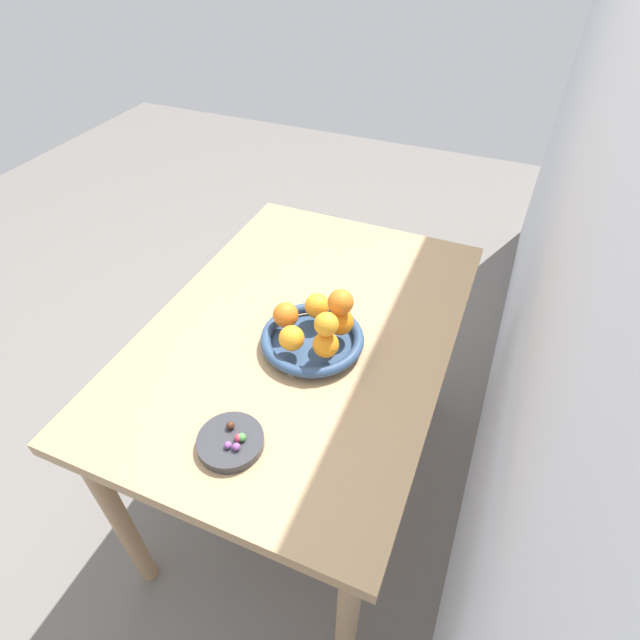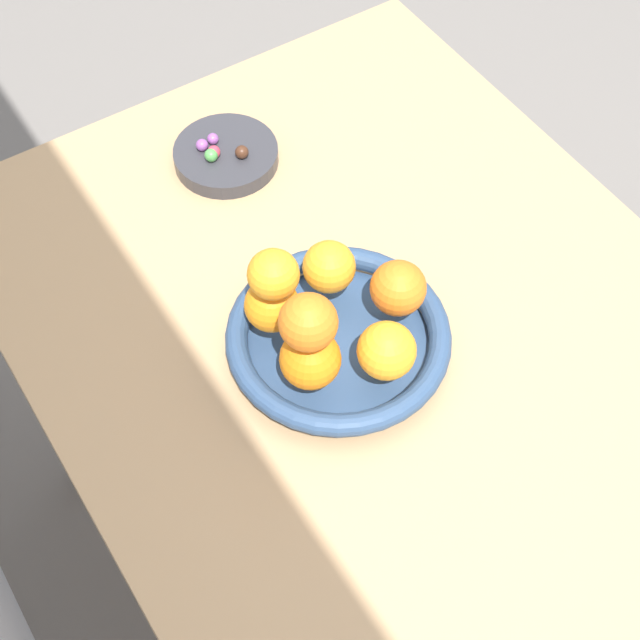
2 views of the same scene
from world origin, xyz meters
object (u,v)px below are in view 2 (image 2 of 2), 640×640
Objects in this scene: orange_1 at (310,359)px; orange_5 at (308,322)px; dining_table at (398,402)px; candy_ball_0 at (240,153)px; orange_0 at (272,305)px; orange_3 at (398,288)px; fruit_bowl at (338,339)px; candy_ball_3 at (202,145)px; orange_4 at (329,267)px; orange_6 at (273,274)px; orange_2 at (387,351)px; candy_ball_2 at (211,155)px; candy_dish at (226,155)px; candy_ball_1 at (214,152)px; candy_ball_4 at (213,139)px.

orange_1 is 1.08× the size of orange_5.
candy_ball_0 reaches higher than dining_table.
orange_0 is 0.14m from orange_3.
fruit_bowl reaches higher than candy_ball_3.
orange_0 and orange_4 have the same top height.
orange_1 is 1.18× the size of orange_6.
orange_1 is at bearing 137.99° from orange_4.
orange_2 is at bearing 136.28° from orange_3.
candy_ball_2 reaches higher than candy_ball_3.
candy_dish is 0.30m from orange_0.
candy_ball_0 is at bearing -22.38° from orange_0.
candy_ball_0 reaches higher than candy_dish.
orange_6 reaches higher than orange_0.
candy_dish is 0.40m from orange_5.
orange_5 reaches higher than candy_dish.
orange_3 is 3.75× the size of candy_ball_1.
orange_1 is 4.34× the size of candy_ball_4.
candy_ball_4 is at bearing 6.45° from orange_3.
orange_6 reaches higher than candy_dish.
orange_4 is 0.27m from candy_ball_1.
orange_3 is (0.06, -0.06, -0.00)m from orange_2.
orange_5 reaches higher than candy_ball_3.
orange_6 is (0.04, 0.05, 0.11)m from fruit_bowl.
orange_6 is at bearing -3.46° from orange_1.
orange_4 is at bearing -42.01° from orange_1.
orange_2 is 3.78× the size of candy_ball_1.
orange_2 is at bearing 179.88° from candy_ball_3.
orange_2 is (-0.07, -0.02, 0.05)m from fruit_bowl.
dining_table is at bearing -136.37° from fruit_bowl.
orange_1 is at bearing 168.08° from candy_ball_2.
candy_ball_4 is at bearing -13.67° from orange_5.
orange_3 is at bearing -79.56° from orange_5.
orange_5 is (0.00, 0.00, 0.06)m from orange_1.
orange_2 is 0.42m from candy_ball_4.
candy_ball_1 is at bearing -15.17° from orange_6.
dining_table is 0.20m from orange_4.
orange_1 is 0.08m from orange_2.
orange_1 is 0.14m from orange_3.
orange_6 is 0.31m from candy_ball_2.
orange_0 is at bearing 157.62° from candy_ball_0.
dining_table is 19.53× the size of orange_6.
candy_ball_0 is at bearing -116.21° from candy_ball_2.
candy_ball_4 is (0.36, 0.04, -0.04)m from orange_3.
orange_4 is 3.78× the size of candy_ball_3.
candy_ball_1 is 0.03m from candy_ball_4.
orange_4 is at bearing -179.15° from candy_ball_1.
orange_1 reaches higher than fruit_bowl.
candy_ball_0 is at bearing -9.31° from fruit_bowl.
orange_4 is (0.13, -0.01, -0.00)m from orange_2.
orange_2 is at bearing 109.94° from dining_table.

